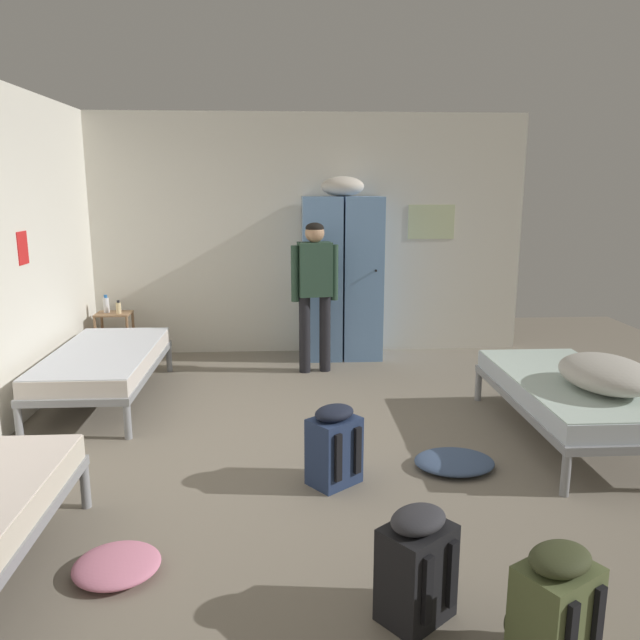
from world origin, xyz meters
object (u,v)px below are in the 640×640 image
at_px(bed_left_rear, 104,361).
at_px(lotion_bottle, 119,308).
at_px(clothes_pile_denim, 454,462).
at_px(person_traveler, 315,283).
at_px(backpack_navy, 333,446).
at_px(shelf_unit, 115,332).
at_px(backpack_black, 415,566).
at_px(locker_bank, 342,275).
at_px(water_bottle, 106,305).
at_px(bedding_heap, 606,373).
at_px(clothes_pile_pink, 117,565).
at_px(bed_right, 568,392).
at_px(backpack_olive, 553,610).

bearing_deg(bed_left_rear, lotion_bottle, 97.91).
relative_size(lotion_bottle, clothes_pile_denim, 0.26).
bearing_deg(person_traveler, backpack_navy, -90.16).
bearing_deg(shelf_unit, backpack_black, -60.64).
distance_m(shelf_unit, lotion_bottle, 0.30).
bearing_deg(shelf_unit, lotion_bottle, -29.74).
height_order(locker_bank, person_traveler, locker_bank).
distance_m(person_traveler, lotion_bottle, 2.24).
bearing_deg(backpack_black, water_bottle, 120.02).
bearing_deg(bedding_heap, clothes_pile_pink, -157.53).
distance_m(lotion_bottle, backpack_black, 5.06).
height_order(person_traveler, clothes_pile_pink, person_traveler).
relative_size(shelf_unit, backpack_navy, 1.04).
relative_size(bed_left_rear, water_bottle, 9.43).
xyz_separation_m(shelf_unit, backpack_navy, (2.24, -3.09, -0.09)).
bearing_deg(person_traveler, clothes_pile_denim, -70.16).
bearing_deg(locker_bank, water_bottle, -178.72).
relative_size(bedding_heap, clothes_pile_denim, 1.46).
bearing_deg(bed_left_rear, person_traveler, 22.70).
relative_size(lotion_bottle, clothes_pile_pink, 0.33).
height_order(lotion_bottle, backpack_navy, lotion_bottle).
relative_size(shelf_unit, clothes_pile_pink, 1.27).
bearing_deg(locker_bank, lotion_bottle, -177.28).
relative_size(bedding_heap, backpack_navy, 1.51).
bearing_deg(bed_left_rear, clothes_pile_pink, -73.76).
distance_m(clothes_pile_pink, clothes_pile_denim, 2.36).
xyz_separation_m(locker_bank, clothes_pile_pink, (-1.54, -4.12, -0.92)).
relative_size(bedding_heap, backpack_black, 1.51).
bearing_deg(clothes_pile_pink, lotion_bottle, 103.60).
height_order(locker_bank, water_bottle, locker_bank).
bearing_deg(locker_bank, bed_right, -58.31).
bearing_deg(backpack_olive, person_traveler, 100.20).
xyz_separation_m(bedding_heap, backpack_olive, (-1.28, -2.09, -0.35)).
bearing_deg(backpack_navy, bed_right, 18.79).
height_order(bed_left_rear, lotion_bottle, lotion_bottle).
xyz_separation_m(lotion_bottle, clothes_pile_pink, (0.97, -4.00, -0.59)).
bearing_deg(bed_right, shelf_unit, 149.45).
bearing_deg(bed_left_rear, backpack_navy, -41.50).
xyz_separation_m(water_bottle, backpack_navy, (2.32, -3.11, -0.40)).
distance_m(lotion_bottle, backpack_navy, 3.76).
distance_m(bed_left_rear, backpack_black, 3.85).
height_order(bedding_heap, backpack_olive, bedding_heap).
xyz_separation_m(backpack_black, backpack_olive, (0.51, -0.33, 0.00)).
height_order(locker_bank, clothes_pile_pink, locker_bank).
height_order(backpack_olive, clothes_pile_pink, backpack_olive).
height_order(locker_bank, backpack_black, locker_bank).
height_order(water_bottle, lotion_bottle, water_bottle).
bearing_deg(bed_left_rear, bedding_heap, -18.62).
xyz_separation_m(locker_bank, bed_left_rear, (-2.33, -1.42, -0.59)).
bearing_deg(clothes_pile_pink, person_traveler, 71.20).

